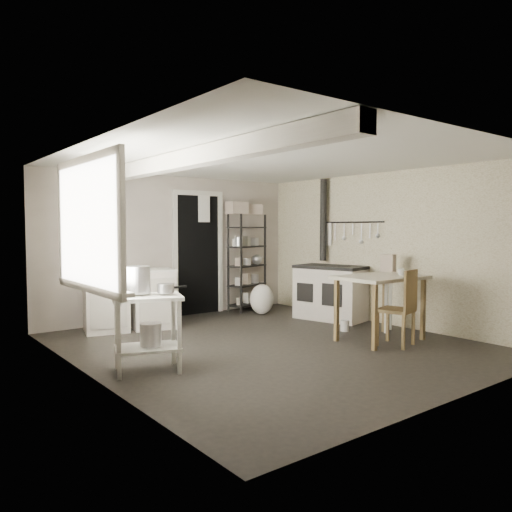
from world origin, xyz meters
TOP-DOWN VIEW (x-y plane):
  - floor at (0.00, 0.00)m, footprint 5.00×5.00m
  - ceiling at (0.00, 0.00)m, footprint 5.00×5.00m
  - wall_back at (0.00, 2.50)m, footprint 4.50×0.02m
  - wall_front at (0.00, -2.50)m, footprint 4.50×0.02m
  - wall_left at (-2.25, 0.00)m, footprint 0.02×5.00m
  - wall_right at (2.25, 0.00)m, footprint 0.02×5.00m
  - window at (-2.22, 0.20)m, footprint 0.12×1.76m
  - doorway at (0.45, 2.47)m, footprint 0.96×0.10m
  - ceiling_beam at (-1.20, 0.00)m, footprint 0.18×5.00m
  - wallpaper_panel at (2.24, 0.00)m, footprint 0.01×5.00m
  - utensil_rail at (2.19, 0.60)m, footprint 0.06×1.20m
  - prep_table at (-1.72, -0.12)m, footprint 0.81×0.69m
  - stockpot at (-1.79, -0.05)m, footprint 0.28×0.28m
  - saucepan at (-1.56, -0.20)m, footprint 0.18×0.18m
  - bucket at (-1.71, -0.16)m, footprint 0.24×0.24m
  - base_cabinets at (-1.00, 1.96)m, footprint 1.41×0.86m
  - mixing_bowl at (-0.88, 1.90)m, footprint 0.36×0.36m
  - counter_cup at (-1.41, 1.92)m, footprint 0.14×0.14m
  - shelf_rack at (1.35, 2.31)m, footprint 0.86×0.56m
  - shelf_jar at (1.08, 2.27)m, footprint 0.11×0.11m
  - storage_box_a at (1.11, 2.27)m, footprint 0.33×0.30m
  - storage_box_b at (1.52, 2.33)m, footprint 0.35×0.34m
  - stove at (1.86, 0.75)m, footprint 0.84×1.20m
  - stovepipe at (2.12, 1.18)m, footprint 0.14×0.14m
  - side_ledge at (1.92, -0.35)m, footprint 0.59×0.47m
  - oats_box at (1.84, -0.37)m, footprint 0.15×0.21m
  - work_table at (1.28, -0.68)m, footprint 1.13×0.80m
  - table_cup at (1.53, -0.81)m, footprint 0.11×0.11m
  - chair at (1.21, -0.97)m, footprint 0.49×0.50m
  - flour_sack at (1.27, 1.78)m, footprint 0.52×0.48m
  - floor_crock at (1.35, -0.01)m, footprint 0.13×0.13m

SIDE VIEW (x-z plane):
  - floor at x=0.00m, z-range 0.00..0.00m
  - floor_crock at x=1.35m, z-range 0.00..0.15m
  - flour_sack at x=1.27m, z-range -0.01..0.49m
  - work_table at x=1.28m, z-range -0.04..0.80m
  - bucket at x=-1.71m, z-range 0.27..0.50m
  - prep_table at x=-1.72m, z-range 0.01..0.79m
  - side_ledge at x=1.92m, z-range 0.03..0.83m
  - stove at x=1.86m, z-range 0.01..0.87m
  - base_cabinets at x=-1.00m, z-range 0.03..0.89m
  - chair at x=1.21m, z-range 0.01..0.96m
  - table_cup at x=1.53m, z-range 0.76..0.84m
  - saucepan at x=-1.56m, z-range 0.80..0.90m
  - stockpot at x=-1.79m, z-range 0.80..1.08m
  - shelf_rack at x=1.35m, z-range 0.10..1.80m
  - mixing_bowl at x=-0.88m, z-range 0.92..0.99m
  - counter_cup at x=-1.41m, z-range 0.92..1.01m
  - doorway at x=0.45m, z-range -0.04..2.04m
  - oats_box at x=1.84m, z-range 0.87..1.15m
  - wall_back at x=0.00m, z-range 0.00..2.30m
  - wall_front at x=0.00m, z-range 0.00..2.30m
  - wall_left at x=-2.25m, z-range 0.00..2.30m
  - wall_right at x=2.25m, z-range 0.00..2.30m
  - wallpaper_panel at x=2.24m, z-range 0.00..2.30m
  - shelf_jar at x=1.08m, z-range 1.27..1.46m
  - window at x=-2.22m, z-range 0.86..2.14m
  - utensil_rail at x=2.19m, z-range 1.33..1.77m
  - stovepipe at x=2.12m, z-range 0.88..2.30m
  - storage_box_b at x=1.52m, z-range 1.90..2.08m
  - storage_box_a at x=1.11m, z-range 1.90..2.12m
  - ceiling_beam at x=-1.20m, z-range 2.11..2.29m
  - ceiling at x=0.00m, z-range 2.30..2.30m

